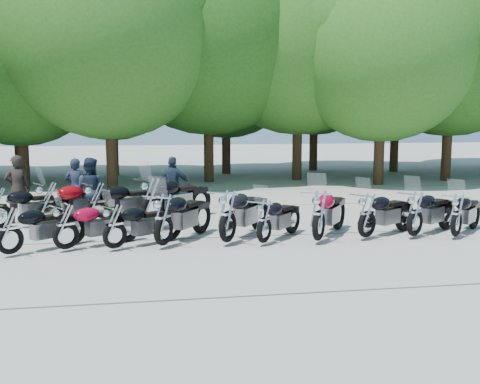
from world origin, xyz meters
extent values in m
plane|color=#A39F93|center=(0.00, 0.00, 0.00)|extent=(90.00, 90.00, 0.00)
cylinder|color=#3A2614|center=(-7.25, 12.84, 1.65)|extent=(0.44, 0.44, 3.31)
sphere|color=#286319|center=(-7.25, 12.84, 5.32)|extent=(7.31, 7.31, 7.31)
cylinder|color=#3A2614|center=(-3.57, 11.24, 1.97)|extent=(0.44, 0.44, 3.93)
sphere|color=#357721|center=(-3.57, 11.24, 6.33)|extent=(8.70, 8.70, 8.70)
cylinder|color=#3A2614|center=(0.54, 13.09, 2.06)|extent=(0.44, 0.44, 4.13)
sphere|color=#286319|center=(0.54, 13.09, 6.64)|extent=(9.13, 9.13, 9.13)
cylinder|color=#3A2614|center=(4.61, 13.20, 2.05)|extent=(0.44, 0.44, 4.09)
sphere|color=#357721|center=(4.61, 13.20, 6.58)|extent=(9.04, 9.04, 9.04)
cylinder|color=#3A2614|center=(7.55, 10.82, 1.81)|extent=(0.44, 0.44, 3.62)
sphere|color=#357721|center=(7.55, 10.82, 5.82)|extent=(8.00, 8.00, 8.00)
cylinder|color=#3A2614|center=(11.20, 11.78, 1.99)|extent=(0.44, 0.44, 3.98)
sphere|color=#286319|center=(11.20, 11.78, 6.40)|extent=(8.79, 8.79, 8.79)
cylinder|color=#3A2614|center=(-8.29, 16.97, 1.76)|extent=(0.44, 0.44, 3.52)
sphere|color=#357721|center=(-8.29, 16.97, 5.66)|extent=(7.78, 7.78, 7.78)
cylinder|color=#3A2614|center=(-3.76, 16.43, 1.71)|extent=(0.44, 0.44, 3.42)
sphere|color=#286319|center=(-3.76, 16.43, 5.50)|extent=(7.56, 7.56, 7.56)
cylinder|color=#3A2614|center=(1.80, 16.47, 1.78)|extent=(0.44, 0.44, 3.56)
sphere|color=#286319|center=(1.80, 16.47, 5.73)|extent=(7.88, 7.88, 7.88)
cylinder|color=#3A2614|center=(6.69, 17.47, 1.88)|extent=(0.44, 0.44, 3.76)
sphere|color=#286319|center=(6.69, 17.47, 6.04)|extent=(8.31, 8.31, 8.31)
cylinder|color=#3A2614|center=(10.68, 16.09, 1.81)|extent=(0.44, 0.44, 3.63)
sphere|color=#357721|center=(10.68, 16.09, 5.83)|extent=(8.02, 8.02, 8.02)
imported|color=black|center=(-5.69, 4.25, 0.94)|extent=(0.74, 0.55, 1.87)
imported|color=#1C293B|center=(-3.74, 3.93, 0.90)|extent=(1.05, 0.93, 1.80)
imported|color=#1E2E3F|center=(-1.44, 4.79, 0.87)|extent=(1.09, 0.64, 1.74)
imported|color=#1A2237|center=(-4.22, 4.79, 0.86)|extent=(0.71, 0.54, 1.73)
camera|label=1|loc=(-2.21, -11.69, 2.92)|focal=42.00mm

